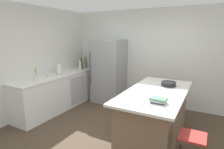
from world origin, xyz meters
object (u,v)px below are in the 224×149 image
bar_stool (192,143)px  kitchen_island (155,115)px  mixing_bowl (169,84)px  paper_towel_roll (59,69)px  soda_bottle (80,65)px  whiskey_bottle (81,65)px  olive_oil_bottle (86,63)px  cookbook_stack (158,100)px  gin_bottle (85,64)px  syrup_bottle (86,64)px  vinegar_bottle (82,64)px  refrigerator (109,71)px  flower_vase (36,76)px  sink_faucet (47,71)px

bar_stool → kitchen_island: bearing=132.9°
bar_stool → mixing_bowl: bearing=115.8°
paper_towel_roll → soda_bottle: (0.08, 0.76, -0.00)m
bar_stool → whiskey_bottle: (-3.30, 1.92, 0.52)m
olive_oil_bottle → soda_bottle: (0.07, -0.38, -0.00)m
cookbook_stack → mixing_bowl: mixing_bowl is taller
olive_oil_bottle → gin_bottle: bearing=-73.0°
syrup_bottle → vinegar_bottle: (0.04, -0.28, 0.02)m
bar_stool → whiskey_bottle: whiskey_bottle is taller
refrigerator → mixing_bowl: size_ratio=6.42×
syrup_bottle → soda_bottle: (0.12, -0.46, 0.03)m
kitchen_island → flower_vase: 2.69m
kitchen_island → refrigerator: (-1.76, 1.37, 0.42)m
refrigerator → sink_faucet: 1.72m
kitchen_island → paper_towel_roll: (-2.64, 0.32, 0.57)m
paper_towel_roll → olive_oil_bottle: olive_oil_bottle is taller
kitchen_island → paper_towel_roll: size_ratio=6.52×
flower_vase → whiskey_bottle: (-0.01, 1.62, 0.02)m
refrigerator → mixing_bowl: bearing=-26.4°
vinegar_bottle → soda_bottle: (0.08, -0.18, 0.01)m
paper_towel_roll → cookbook_stack: (2.83, -0.88, -0.08)m
syrup_bottle → whiskey_bottle: (0.08, -0.37, 0.02)m
flower_vase → soda_bottle: 1.53m
kitchen_island → whiskey_bottle: bearing=155.8°
mixing_bowl → gin_bottle: bearing=161.4°
refrigerator → soda_bottle: 0.87m
flower_vase → gin_bottle: bearing=90.2°
sink_faucet → olive_oil_bottle: bearing=88.0°
paper_towel_roll → vinegar_bottle: vinegar_bottle is taller
syrup_bottle → vinegar_bottle: size_ratio=0.83×
bar_stool → cookbook_stack: cookbook_stack is taller
kitchen_island → cookbook_stack: bearing=-71.9°
cookbook_stack → vinegar_bottle: bearing=147.1°
olive_oil_bottle → mixing_bowl: size_ratio=1.26×
olive_oil_bottle → mixing_bowl: bearing=-20.2°
olive_oil_bottle → cookbook_stack: size_ratio=1.39×
paper_towel_roll → soda_bottle: soda_bottle is taller
paper_towel_roll → vinegar_bottle: size_ratio=0.97×
sink_faucet → vinegar_bottle: 1.33m
sink_faucet → gin_bottle: bearing=86.7°
bar_stool → flower_vase: (-3.29, 0.30, 0.49)m
olive_oil_bottle → whiskey_bottle: 0.28m
kitchen_island → syrup_bottle: (-2.68, 1.54, 0.54)m
bar_stool → soda_bottle: bearing=150.7°
kitchen_island → olive_oil_bottle: olive_oil_bottle is taller
kitchen_island → cookbook_stack: (0.18, -0.56, 0.50)m
kitchen_island → syrup_bottle: bearing=150.1°
bar_stool → mixing_bowl: 1.40m
whiskey_bottle → refrigerator: bearing=13.4°
sink_faucet → mixing_bowl: bearing=10.2°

